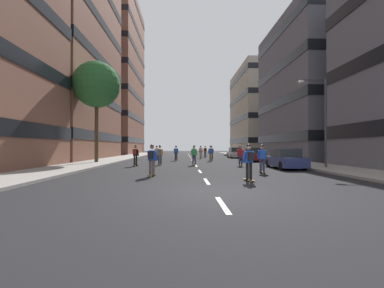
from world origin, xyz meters
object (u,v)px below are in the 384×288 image
object	(u,v)px
parked_car_mid	(251,155)
skater_13	(135,154)
skater_1	(205,151)
skater_3	(249,160)
skater_10	(194,151)
skater_11	(211,153)
streetlamp_right	(321,113)
skater_6	(241,154)
parked_car_near	(235,153)
skater_0	(157,152)
skater_8	(194,154)
skater_9	(201,151)
skater_2	(152,158)
skater_4	(212,152)
skater_7	(160,154)
street_tree_near	(97,85)
skater_12	(262,157)
skater_5	(176,152)
parked_car_far	(285,159)

from	to	relation	value
parked_car_mid	skater_13	xyz separation A→B (m)	(-11.69, -7.41, 0.32)
skater_1	skater_3	bearing A→B (deg)	-90.69
skater_10	skater_1	bearing A→B (deg)	54.95
skater_11	skater_1	bearing A→B (deg)	88.15
streetlamp_right	skater_6	xyz separation A→B (m)	(-5.17, 3.39, -3.12)
skater_10	parked_car_near	bearing A→B (deg)	0.89
parked_car_mid	skater_11	bearing A→B (deg)	-178.33
parked_car_near	skater_3	world-z (taller)	skater_3
parked_car_near	skater_0	world-z (taller)	skater_0
parked_car_near	skater_8	world-z (taller)	skater_8
streetlamp_right	skater_13	world-z (taller)	streetlamp_right
skater_9	skater_13	xyz separation A→B (m)	(-6.45, -14.02, 0.00)
skater_8	skater_2	bearing A→B (deg)	-107.53
parked_car_mid	skater_4	size ratio (longest dim) A/B	2.47
skater_10	skater_11	distance (m)	8.88
skater_2	parked_car_near	bearing A→B (deg)	68.32
skater_7	skater_8	distance (m)	3.07
street_tree_near	skater_1	bearing A→B (deg)	50.55
skater_3	skater_6	distance (m)	10.01
streetlamp_right	skater_4	size ratio (longest dim) A/B	3.65
skater_1	skater_13	xyz separation A→B (m)	(-7.48, -18.77, 0.00)
skater_10	skater_12	distance (m)	22.19
skater_5	skater_10	distance (m)	7.93
street_tree_near	skater_10	size ratio (longest dim) A/B	5.60
skater_11	skater_8	bearing A→B (deg)	-108.69
skater_9	skater_13	bearing A→B (deg)	-114.70
parked_car_near	skater_13	bearing A→B (deg)	-125.98
parked_car_near	skater_4	distance (m)	7.57
streetlamp_right	skater_2	distance (m)	12.93
streetlamp_right	skater_8	bearing A→B (deg)	154.61
skater_2	skater_4	world-z (taller)	same
parked_car_near	skater_2	bearing A→B (deg)	-111.68
parked_car_mid	skater_5	distance (m)	8.59
skater_5	skater_9	size ratio (longest dim) A/B	1.00
parked_car_far	skater_6	bearing A→B (deg)	135.77
skater_0	skater_4	size ratio (longest dim) A/B	1.00
streetlamp_right	skater_1	size ratio (longest dim) A/B	3.65
skater_4	skater_12	bearing A→B (deg)	-84.72
skater_2	skater_4	xyz separation A→B (m)	(5.21, 17.40, -0.03)
street_tree_near	skater_13	xyz separation A→B (m)	(4.58, -4.11, -6.77)
skater_1	skater_6	xyz separation A→B (m)	(1.43, -18.71, 0.00)
parked_car_far	skater_6	distance (m)	3.90
street_tree_near	skater_7	world-z (taller)	street_tree_near
parked_car_mid	skater_1	bearing A→B (deg)	110.34
skater_6	skater_13	xyz separation A→B (m)	(-8.91, -0.06, 0.00)
skater_1	skater_9	size ratio (longest dim) A/B	1.00
skater_6	skater_0	bearing A→B (deg)	131.69
skater_0	parked_car_mid	bearing A→B (deg)	-8.88
skater_4	skater_12	size ratio (longest dim) A/B	1.00
skater_8	skater_0	bearing A→B (deg)	116.97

